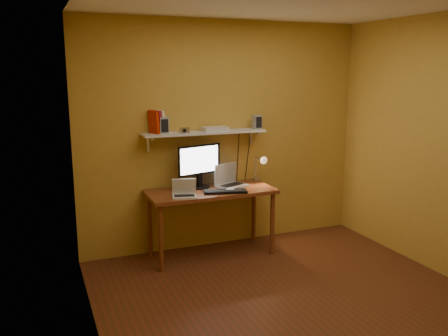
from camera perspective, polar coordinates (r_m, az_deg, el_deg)
name	(u,v)px	position (r m, az deg, el deg)	size (l,w,h in m)	color
room	(295,159)	(4.08, 8.58, 1.12)	(3.44, 3.24, 2.64)	#5B2717
desk	(211,197)	(5.23, -1.57, -3.57)	(1.40, 0.60, 0.75)	brown
wall_shelf	(205,133)	(5.27, -2.35, 4.25)	(1.40, 0.25, 0.21)	silver
monitor	(199,164)	(5.25, -2.97, 0.50)	(0.53, 0.28, 0.48)	black
laptop	(229,180)	(5.37, 0.60, -1.47)	(0.40, 0.34, 0.25)	gray
netbook	(184,192)	(4.93, -4.81, -2.88)	(0.29, 0.24, 0.19)	silver
keyboard	(225,191)	(5.09, 0.15, -2.84)	(0.47, 0.16, 0.02)	black
mouse	(230,190)	(5.14, 0.75, -2.62)	(0.11, 0.07, 0.04)	silver
desk_lamp	(260,165)	(5.53, 4.37, 0.38)	(0.09, 0.23, 0.38)	silver
speaker_left	(163,125)	(5.11, -7.35, 5.12)	(0.10, 0.10, 0.18)	gray
speaker_right	(257,122)	(5.50, 3.98, 5.55)	(0.09, 0.09, 0.16)	gray
books	(157,122)	(5.13, -8.06, 5.51)	(0.18, 0.18, 0.25)	#C52600
shelf_camera	(185,130)	(5.11, -4.76, 4.53)	(0.11, 0.07, 0.06)	silver
router	(215,129)	(5.30, -1.07, 4.73)	(0.28, 0.19, 0.05)	silver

